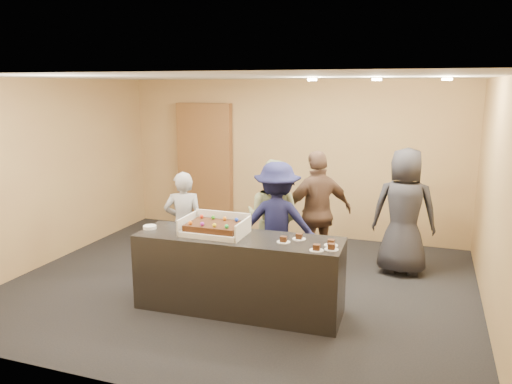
{
  "coord_description": "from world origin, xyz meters",
  "views": [
    {
      "loc": [
        2.27,
        -5.84,
        2.6
      ],
      "look_at": [
        0.22,
        0.0,
        1.27
      ],
      "focal_mm": 35.0,
      "sensor_mm": 36.0,
      "label": 1
    }
  ],
  "objects_px": {
    "serving_counter": "(239,273)",
    "person_brown_extra": "(318,213)",
    "storage_cabinet": "(205,166)",
    "plate_stack": "(150,227)",
    "cake_box": "(216,229)",
    "person_navy_man": "(277,223)",
    "person_sage_man": "(273,219)",
    "person_dark_suit": "(404,211)",
    "sheet_cake": "(215,226)",
    "person_server_grey": "(184,224)"
  },
  "relations": [
    {
      "from": "person_sage_man",
      "to": "person_brown_extra",
      "type": "distance_m",
      "value": 0.64
    },
    {
      "from": "plate_stack",
      "to": "person_sage_man",
      "type": "height_order",
      "value": "person_sage_man"
    },
    {
      "from": "cake_box",
      "to": "sheet_cake",
      "type": "xyz_separation_m",
      "value": [
        -0.0,
        -0.03,
        0.05
      ]
    },
    {
      "from": "cake_box",
      "to": "sheet_cake",
      "type": "distance_m",
      "value": 0.06
    },
    {
      "from": "storage_cabinet",
      "to": "serving_counter",
      "type": "bearing_deg",
      "value": -59.03
    },
    {
      "from": "cake_box",
      "to": "person_navy_man",
      "type": "bearing_deg",
      "value": 63.34
    },
    {
      "from": "sheet_cake",
      "to": "person_sage_man",
      "type": "relative_size",
      "value": 0.38
    },
    {
      "from": "serving_counter",
      "to": "sheet_cake",
      "type": "distance_m",
      "value": 0.62
    },
    {
      "from": "sheet_cake",
      "to": "person_sage_man",
      "type": "xyz_separation_m",
      "value": [
        0.35,
        1.16,
        -0.18
      ]
    },
    {
      "from": "sheet_cake",
      "to": "person_server_grey",
      "type": "distance_m",
      "value": 1.16
    },
    {
      "from": "person_server_grey",
      "to": "person_navy_man",
      "type": "height_order",
      "value": "person_navy_man"
    },
    {
      "from": "sheet_cake",
      "to": "person_brown_extra",
      "type": "distance_m",
      "value": 1.74
    },
    {
      "from": "sheet_cake",
      "to": "plate_stack",
      "type": "bearing_deg",
      "value": -175.94
    },
    {
      "from": "serving_counter",
      "to": "person_navy_man",
      "type": "bearing_deg",
      "value": 77.9
    },
    {
      "from": "person_brown_extra",
      "to": "person_sage_man",
      "type": "bearing_deg",
      "value": -6.07
    },
    {
      "from": "cake_box",
      "to": "plate_stack",
      "type": "xyz_separation_m",
      "value": [
        -0.83,
        -0.09,
        -0.03
      ]
    },
    {
      "from": "person_navy_man",
      "to": "sheet_cake",
      "type": "bearing_deg",
      "value": 52.37
    },
    {
      "from": "plate_stack",
      "to": "person_dark_suit",
      "type": "xyz_separation_m",
      "value": [
        2.86,
        1.93,
        -0.03
      ]
    },
    {
      "from": "storage_cabinet",
      "to": "person_dark_suit",
      "type": "relative_size",
      "value": 1.28
    },
    {
      "from": "sheet_cake",
      "to": "person_navy_man",
      "type": "xyz_separation_m",
      "value": [
        0.47,
        0.96,
        -0.18
      ]
    },
    {
      "from": "storage_cabinet",
      "to": "cake_box",
      "type": "relative_size",
      "value": 3.14
    },
    {
      "from": "person_brown_extra",
      "to": "cake_box",
      "type": "bearing_deg",
      "value": 20.94
    },
    {
      "from": "plate_stack",
      "to": "person_server_grey",
      "type": "relative_size",
      "value": 0.11
    },
    {
      "from": "serving_counter",
      "to": "person_sage_man",
      "type": "bearing_deg",
      "value": 85.25
    },
    {
      "from": "person_server_grey",
      "to": "person_sage_man",
      "type": "distance_m",
      "value": 1.23
    },
    {
      "from": "person_server_grey",
      "to": "person_dark_suit",
      "type": "height_order",
      "value": "person_dark_suit"
    },
    {
      "from": "sheet_cake",
      "to": "plate_stack",
      "type": "distance_m",
      "value": 0.84
    },
    {
      "from": "serving_counter",
      "to": "person_brown_extra",
      "type": "height_order",
      "value": "person_brown_extra"
    },
    {
      "from": "storage_cabinet",
      "to": "person_sage_man",
      "type": "relative_size",
      "value": 1.4
    },
    {
      "from": "person_sage_man",
      "to": "person_navy_man",
      "type": "height_order",
      "value": "person_sage_man"
    },
    {
      "from": "storage_cabinet",
      "to": "sheet_cake",
      "type": "relative_size",
      "value": 3.67
    },
    {
      "from": "plate_stack",
      "to": "person_brown_extra",
      "type": "bearing_deg",
      "value": 41.84
    },
    {
      "from": "serving_counter",
      "to": "person_sage_man",
      "type": "relative_size",
      "value": 1.47
    },
    {
      "from": "storage_cabinet",
      "to": "sheet_cake",
      "type": "height_order",
      "value": "storage_cabinet"
    },
    {
      "from": "person_server_grey",
      "to": "storage_cabinet",
      "type": "bearing_deg",
      "value": -94.51
    },
    {
      "from": "person_navy_man",
      "to": "person_dark_suit",
      "type": "bearing_deg",
      "value": -161.14
    },
    {
      "from": "serving_counter",
      "to": "person_brown_extra",
      "type": "distance_m",
      "value": 1.66
    },
    {
      "from": "serving_counter",
      "to": "person_dark_suit",
      "type": "bearing_deg",
      "value": 45.37
    },
    {
      "from": "storage_cabinet",
      "to": "person_server_grey",
      "type": "distance_m",
      "value": 2.51
    },
    {
      "from": "storage_cabinet",
      "to": "plate_stack",
      "type": "height_order",
      "value": "storage_cabinet"
    },
    {
      "from": "person_server_grey",
      "to": "sheet_cake",
      "type": "bearing_deg",
      "value": 113.28
    },
    {
      "from": "cake_box",
      "to": "person_navy_man",
      "type": "distance_m",
      "value": 1.05
    },
    {
      "from": "cake_box",
      "to": "person_navy_man",
      "type": "relative_size",
      "value": 0.45
    },
    {
      "from": "storage_cabinet",
      "to": "cake_box",
      "type": "height_order",
      "value": "storage_cabinet"
    },
    {
      "from": "cake_box",
      "to": "person_brown_extra",
      "type": "xyz_separation_m",
      "value": [
        0.9,
        1.46,
        -0.08
      ]
    },
    {
      "from": "person_sage_man",
      "to": "person_brown_extra",
      "type": "xyz_separation_m",
      "value": [
        0.54,
        0.33,
        0.05
      ]
    },
    {
      "from": "serving_counter",
      "to": "person_server_grey",
      "type": "relative_size",
      "value": 1.64
    },
    {
      "from": "person_server_grey",
      "to": "person_sage_man",
      "type": "relative_size",
      "value": 0.89
    },
    {
      "from": "storage_cabinet",
      "to": "plate_stack",
      "type": "bearing_deg",
      "value": -76.71
    },
    {
      "from": "plate_stack",
      "to": "person_brown_extra",
      "type": "height_order",
      "value": "person_brown_extra"
    }
  ]
}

